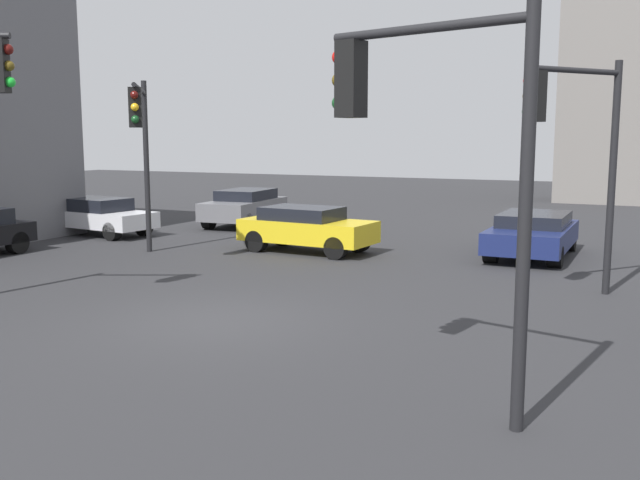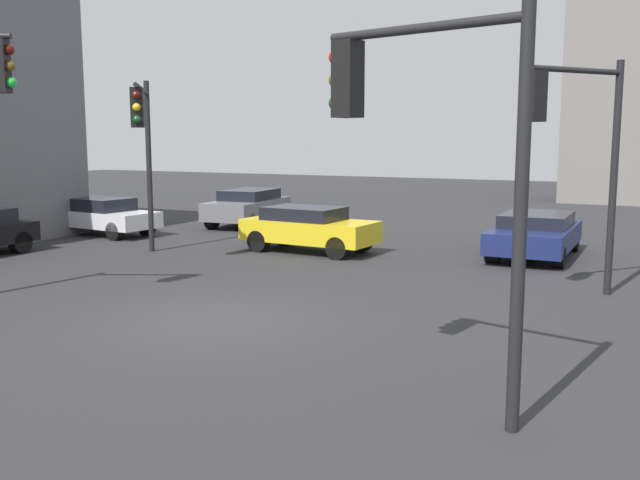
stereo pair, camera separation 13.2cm
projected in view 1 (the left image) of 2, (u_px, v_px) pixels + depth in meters
The scene contains 8 objects.
ground_plane at pixel (216, 320), 13.39m from camera, with size 94.71×94.71×0.00m, color #2D2D30.
traffic_light_0 at pixel (429, 130), 8.66m from camera, with size 2.79×0.84×4.95m.
traffic_light_2 at pixel (575, 132), 14.62m from camera, with size 1.71×2.18×5.07m.
traffic_light_3 at pixel (141, 132), 19.38m from camera, with size 2.18×2.95×5.10m.
car_1 at pixel (98, 215), 25.04m from camera, with size 4.36×2.18×1.31m.
car_2 at pixel (306, 228), 21.30m from camera, with size 4.15×2.04×1.36m.
car_3 at pixel (533, 233), 20.52m from camera, with size 2.08×4.55×1.26m.
car_4 at pixel (245, 206), 27.75m from camera, with size 2.25×4.35×1.41m.
Camera 1 is at (7.48, -10.85, 3.44)m, focal length 39.56 mm.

